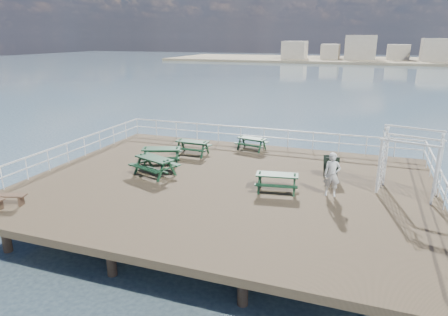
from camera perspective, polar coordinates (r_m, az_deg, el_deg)
ground at (r=18.31m, az=0.35°, el=-3.97°), size 18.00×14.00×0.30m
sea_backdrop at (r=150.51m, az=22.95°, el=13.08°), size 300.00×300.00×9.20m
railing at (r=20.32m, az=2.57°, el=1.20°), size 17.77×13.76×1.10m
picnic_table_a at (r=21.01m, az=-8.91°, el=0.80°), size 2.39×2.16×0.96m
picnic_table_b at (r=22.50m, az=-4.53°, el=1.91°), size 1.85×1.50×0.88m
picnic_table_c at (r=23.45m, az=3.98°, el=2.43°), size 1.89×1.64×0.81m
picnic_table_d at (r=19.37m, az=-9.90°, el=-0.61°), size 2.45×2.22×0.98m
picnic_table_e at (r=17.26m, az=7.59°, el=-2.95°), size 1.98×1.69×0.87m
flat_bench_far at (r=17.94m, az=-28.71°, el=-4.94°), size 1.63×0.83×0.46m
trellis_arbor at (r=18.24m, az=24.95°, el=-0.94°), size 2.55×1.78×2.88m
sandwich_board at (r=19.45m, az=15.03°, el=-1.22°), size 0.77×0.68×1.05m
person at (r=17.08m, az=15.18°, el=-2.31°), size 0.72×0.51×1.85m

